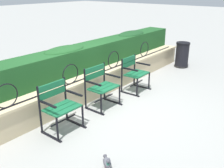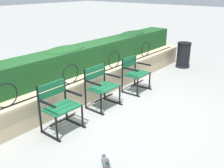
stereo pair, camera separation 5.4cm
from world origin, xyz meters
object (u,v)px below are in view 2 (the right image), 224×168
(park_chair_centre, at_px, (101,85))
(park_chair_right, at_px, (135,73))
(park_chair_left, at_px, (59,105))
(pigeon_near_chairs, at_px, (105,162))
(trash_bin, at_px, (183,55))

(park_chair_centre, distance_m, park_chair_right, 1.17)
(park_chair_left, relative_size, pigeon_near_chairs, 3.53)
(park_chair_right, xyz_separation_m, pigeon_near_chairs, (-2.66, -1.35, -0.35))
(park_chair_left, distance_m, pigeon_near_chairs, 1.41)
(park_chair_left, bearing_deg, trash_bin, -0.69)
(park_chair_centre, bearing_deg, park_chair_left, -176.90)
(park_chair_centre, xyz_separation_m, trash_bin, (3.75, -0.12, -0.10))
(park_chair_left, relative_size, park_chair_right, 1.05)
(park_chair_centre, relative_size, trash_bin, 1.12)
(park_chair_left, distance_m, park_chair_right, 2.35)
(pigeon_near_chairs, bearing_deg, trash_bin, 13.65)
(park_chair_left, height_order, park_chair_right, park_chair_left)
(pigeon_near_chairs, bearing_deg, park_chair_left, 76.71)
(park_chair_left, relative_size, trash_bin, 1.11)
(pigeon_near_chairs, distance_m, trash_bin, 5.40)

